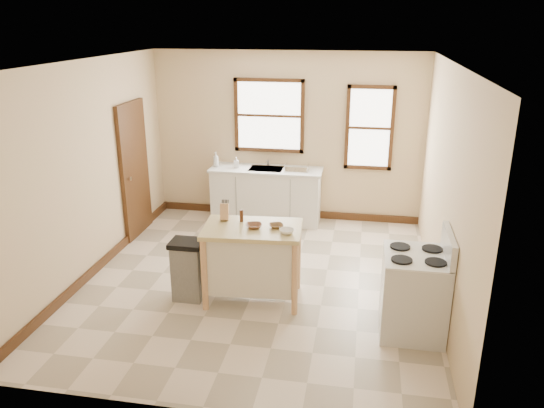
{
  "coord_description": "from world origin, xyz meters",
  "views": [
    {
      "loc": [
        1.28,
        -6.13,
        3.28
      ],
      "look_at": [
        0.12,
        0.4,
        0.95
      ],
      "focal_mm": 35.0,
      "sensor_mm": 36.0,
      "label": 1
    }
  ],
  "objects_px": {
    "soap_bottle_b": "(236,162)",
    "knife_block": "(224,212)",
    "bowl_a": "(254,226)",
    "trash_bin": "(188,270)",
    "kitchen_island": "(253,263)",
    "pepper_grinder": "(241,216)",
    "soap_bottle_a": "(216,160)",
    "bowl_c": "(287,231)",
    "gas_stove": "(415,282)",
    "bowl_b": "(276,226)",
    "dish_rack": "(297,168)"
  },
  "relations": [
    {
      "from": "trash_bin",
      "to": "soap_bottle_b",
      "type": "bearing_deg",
      "value": 91.0
    },
    {
      "from": "knife_block",
      "to": "bowl_a",
      "type": "height_order",
      "value": "knife_block"
    },
    {
      "from": "pepper_grinder",
      "to": "bowl_b",
      "type": "bearing_deg",
      "value": -14.91
    },
    {
      "from": "knife_block",
      "to": "bowl_a",
      "type": "distance_m",
      "value": 0.45
    },
    {
      "from": "knife_block",
      "to": "bowl_b",
      "type": "relative_size",
      "value": 1.18
    },
    {
      "from": "soap_bottle_a",
      "to": "bowl_a",
      "type": "xyz_separation_m",
      "value": [
        1.21,
        -2.64,
        -0.07
      ]
    },
    {
      "from": "bowl_a",
      "to": "gas_stove",
      "type": "height_order",
      "value": "gas_stove"
    },
    {
      "from": "soap_bottle_b",
      "to": "knife_block",
      "type": "xyz_separation_m",
      "value": [
        0.45,
        -2.45,
        0.04
      ]
    },
    {
      "from": "bowl_c",
      "to": "knife_block",
      "type": "bearing_deg",
      "value": 160.12
    },
    {
      "from": "bowl_a",
      "to": "bowl_b",
      "type": "xyz_separation_m",
      "value": [
        0.26,
        0.05,
        -0.0
      ]
    },
    {
      "from": "kitchen_island",
      "to": "soap_bottle_a",
      "type": "bearing_deg",
      "value": 110.18
    },
    {
      "from": "soap_bottle_a",
      "to": "bowl_c",
      "type": "relative_size",
      "value": 1.48
    },
    {
      "from": "bowl_c",
      "to": "gas_stove",
      "type": "height_order",
      "value": "gas_stove"
    },
    {
      "from": "dish_rack",
      "to": "trash_bin",
      "type": "bearing_deg",
      "value": -97.36
    },
    {
      "from": "soap_bottle_a",
      "to": "bowl_a",
      "type": "distance_m",
      "value": 2.9
    },
    {
      "from": "pepper_grinder",
      "to": "bowl_b",
      "type": "distance_m",
      "value": 0.47
    },
    {
      "from": "pepper_grinder",
      "to": "gas_stove",
      "type": "xyz_separation_m",
      "value": [
        2.03,
        -0.55,
        -0.43
      ]
    },
    {
      "from": "pepper_grinder",
      "to": "dish_rack",
      "type": "bearing_deg",
      "value": 81.87
    },
    {
      "from": "pepper_grinder",
      "to": "bowl_a",
      "type": "xyz_separation_m",
      "value": [
        0.19,
        -0.17,
        -0.05
      ]
    },
    {
      "from": "pepper_grinder",
      "to": "trash_bin",
      "type": "relative_size",
      "value": 0.2
    },
    {
      "from": "dish_rack",
      "to": "kitchen_island",
      "type": "distance_m",
      "value": 2.67
    },
    {
      "from": "pepper_grinder",
      "to": "bowl_a",
      "type": "bearing_deg",
      "value": -41.93
    },
    {
      "from": "bowl_c",
      "to": "gas_stove",
      "type": "relative_size",
      "value": 0.14
    },
    {
      "from": "pepper_grinder",
      "to": "bowl_c",
      "type": "relative_size",
      "value": 0.89
    },
    {
      "from": "pepper_grinder",
      "to": "bowl_a",
      "type": "height_order",
      "value": "pepper_grinder"
    },
    {
      "from": "dish_rack",
      "to": "knife_block",
      "type": "bearing_deg",
      "value": -91.07
    },
    {
      "from": "pepper_grinder",
      "to": "trash_bin",
      "type": "height_order",
      "value": "pepper_grinder"
    },
    {
      "from": "kitchen_island",
      "to": "knife_block",
      "type": "height_order",
      "value": "knife_block"
    },
    {
      "from": "knife_block",
      "to": "gas_stove",
      "type": "distance_m",
      "value": 2.36
    },
    {
      "from": "bowl_b",
      "to": "gas_stove",
      "type": "height_order",
      "value": "gas_stove"
    },
    {
      "from": "bowl_a",
      "to": "bowl_c",
      "type": "relative_size",
      "value": 1.14
    },
    {
      "from": "dish_rack",
      "to": "soap_bottle_a",
      "type": "bearing_deg",
      "value": -168.27
    },
    {
      "from": "soap_bottle_b",
      "to": "trash_bin",
      "type": "height_order",
      "value": "soap_bottle_b"
    },
    {
      "from": "soap_bottle_a",
      "to": "trash_bin",
      "type": "relative_size",
      "value": 0.32
    },
    {
      "from": "pepper_grinder",
      "to": "bowl_a",
      "type": "distance_m",
      "value": 0.26
    },
    {
      "from": "bowl_c",
      "to": "kitchen_island",
      "type": "bearing_deg",
      "value": 164.0
    },
    {
      "from": "dish_rack",
      "to": "bowl_c",
      "type": "distance_m",
      "value": 2.75
    },
    {
      "from": "soap_bottle_b",
      "to": "bowl_b",
      "type": "xyz_separation_m",
      "value": [
        1.11,
        -2.59,
        -0.04
      ]
    },
    {
      "from": "kitchen_island",
      "to": "bowl_c",
      "type": "xyz_separation_m",
      "value": [
        0.43,
        -0.12,
        0.5
      ]
    },
    {
      "from": "kitchen_island",
      "to": "bowl_c",
      "type": "distance_m",
      "value": 0.67
    },
    {
      "from": "soap_bottle_b",
      "to": "trash_bin",
      "type": "xyz_separation_m",
      "value": [
        0.05,
        -2.75,
        -0.63
      ]
    },
    {
      "from": "knife_block",
      "to": "pepper_grinder",
      "type": "relative_size",
      "value": 1.33
    },
    {
      "from": "bowl_a",
      "to": "trash_bin",
      "type": "distance_m",
      "value": 1.0
    },
    {
      "from": "soap_bottle_b",
      "to": "trash_bin",
      "type": "distance_m",
      "value": 2.83
    },
    {
      "from": "kitchen_island",
      "to": "pepper_grinder",
      "type": "xyz_separation_m",
      "value": [
        -0.17,
        0.15,
        0.55
      ]
    },
    {
      "from": "knife_block",
      "to": "kitchen_island",
      "type": "bearing_deg",
      "value": -32.94
    },
    {
      "from": "dish_rack",
      "to": "knife_block",
      "type": "height_order",
      "value": "knife_block"
    },
    {
      "from": "dish_rack",
      "to": "bowl_a",
      "type": "xyz_separation_m",
      "value": [
        -0.16,
        -2.63,
        0.0
      ]
    },
    {
      "from": "dish_rack",
      "to": "pepper_grinder",
      "type": "xyz_separation_m",
      "value": [
        -0.35,
        -2.46,
        0.05
      ]
    },
    {
      "from": "knife_block",
      "to": "trash_bin",
      "type": "relative_size",
      "value": 0.26
    }
  ]
}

